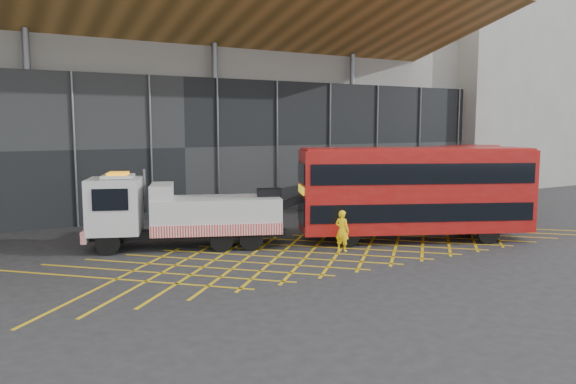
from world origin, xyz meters
TOP-DOWN VIEW (x-y plane):
  - ground_plane at (0.00, 0.00)m, footprint 120.00×120.00m
  - road_markings at (4.80, 0.00)m, footprint 26.36×7.16m
  - construction_building at (1.92, 18.40)m, footprint 55.00×23.97m
  - east_building at (32.00, 16.00)m, footprint 15.00×12.00m
  - recovery_truck at (-1.21, 3.63)m, footprint 9.42×5.26m
  - bus_towed at (8.62, -0.39)m, footprint 10.49×6.59m
  - bus_second at (18.30, 6.76)m, footprint 9.83×3.94m
  - worker at (4.47, -0.47)m, footprint 0.64×0.75m

SIDE VIEW (x-z plane):
  - ground_plane at x=0.00m, z-range 0.00..0.00m
  - road_markings at x=4.80m, z-range 0.00..0.01m
  - worker at x=4.47m, z-range 0.00..1.75m
  - recovery_truck at x=-1.21m, z-range -0.13..3.24m
  - bus_second at x=18.30m, z-range 0.22..4.12m
  - bus_towed at x=8.62m, z-range 0.24..4.50m
  - construction_building at x=1.92m, z-range -0.02..17.98m
  - east_building at x=32.00m, z-range 0.00..20.00m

